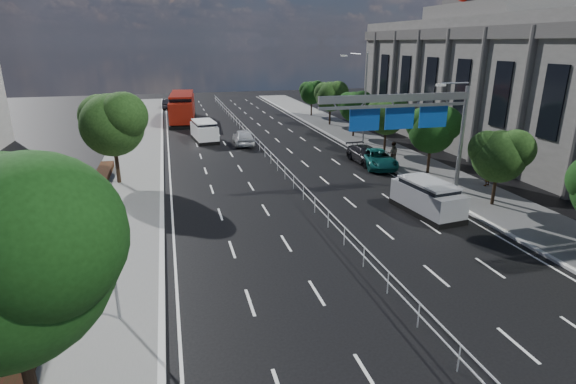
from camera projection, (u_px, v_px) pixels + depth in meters
name	position (u px, v px, depth m)	size (l,w,h in m)	color
ground	(378.00, 284.00, 19.28)	(160.00, 160.00, 0.00)	black
sidewalk_near	(91.00, 324.00, 16.45)	(5.00, 140.00, 0.14)	slate
kerb_near	(162.00, 313.00, 17.06)	(0.25, 140.00, 0.15)	silver
kerb_far	(551.00, 258.00, 21.45)	(0.25, 140.00, 0.15)	silver
median_fence	(267.00, 153.00, 39.73)	(0.05, 85.00, 1.02)	silver
hedge_near	(64.00, 261.00, 20.50)	(1.00, 36.00, 0.44)	black
toilet_sign	(97.00, 251.00, 15.67)	(1.62, 0.18, 4.34)	gray
overhead_gantry	(411.00, 113.00, 28.36)	(10.24, 0.38, 7.45)	gray
streetlight_far	(363.00, 92.00, 44.01)	(2.78, 2.40, 9.00)	gray
civic_hall	(507.00, 81.00, 43.24)	(14.40, 36.00, 14.35)	slate
near_tree_big	(4.00, 249.00, 10.49)	(5.72, 5.33, 7.71)	black
near_tree_back	(113.00, 121.00, 31.36)	(4.84, 4.51, 6.69)	black
far_tree_c	(500.00, 153.00, 27.33)	(3.52, 3.28, 4.94)	black
far_tree_d	(433.00, 128.00, 34.12)	(3.85, 3.59, 5.34)	black
far_tree_e	(387.00, 115.00, 41.03)	(3.63, 3.38, 5.13)	black
far_tree_f	(355.00, 105.00, 47.93)	(3.52, 3.28, 5.02)	black
far_tree_g	(331.00, 95.00, 54.72)	(3.96, 3.69, 5.45)	black
far_tree_h	(312.00, 91.00, 61.69)	(3.41, 3.18, 4.91)	black
white_minivan	(204.00, 131.00, 46.84)	(2.65, 5.11, 2.13)	black
red_bus	(183.00, 107.00, 58.18)	(3.85, 12.38, 3.64)	black
near_car_silver	(243.00, 137.00, 45.22)	(1.86, 4.63, 1.58)	silver
near_car_dark	(168.00, 104.00, 70.24)	(1.52, 4.35, 1.43)	black
silver_minivan	(427.00, 198.00, 26.93)	(2.61, 5.07, 2.02)	black
parked_car_teal	(377.00, 159.00, 37.11)	(2.36, 5.13, 1.43)	#16635D
parked_car_dark	(366.00, 155.00, 38.40)	(1.97, 4.85, 1.41)	black
pedestrian_a	(488.00, 173.00, 31.73)	(0.68, 0.45, 1.86)	gray
pedestrian_b	(393.00, 153.00, 37.21)	(0.93, 0.72, 1.91)	gray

